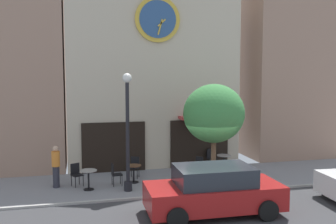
# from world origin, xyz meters

# --- Properties ---
(ground_plane) EXTENTS (27.37, 11.17, 0.13)m
(ground_plane) POSITION_xyz_m (0.00, -1.33, -0.02)
(ground_plane) COLOR gray
(clock_building) EXTENTS (8.28, 3.23, 11.75)m
(clock_building) POSITION_xyz_m (-0.99, 5.23, 6.03)
(clock_building) COLOR beige
(clock_building) RESTS_ON ground_plane
(neighbor_building_right) EXTENTS (5.14, 4.83, 11.61)m
(neighbor_building_right) POSITION_xyz_m (6.90, 6.64, 5.80)
(neighbor_building_right) COLOR #9E7A66
(neighbor_building_right) RESTS_ON ground_plane
(street_lamp) EXTENTS (0.36, 0.36, 4.51)m
(street_lamp) POSITION_xyz_m (-2.81, 1.14, 2.29)
(street_lamp) COLOR black
(street_lamp) RESTS_ON ground_plane
(street_tree) EXTENTS (2.45, 2.20, 4.10)m
(street_tree) POSITION_xyz_m (0.59, 0.95, 2.92)
(street_tree) COLOR brown
(street_tree) RESTS_ON ground_plane
(cafe_table_near_curb) EXTENTS (0.66, 0.66, 0.77)m
(cafe_table_near_curb) POSITION_xyz_m (-4.28, 1.61, 0.53)
(cafe_table_near_curb) COLOR black
(cafe_table_near_curb) RESTS_ON ground_plane
(cafe_table_center) EXTENTS (0.62, 0.62, 0.73)m
(cafe_table_center) POSITION_xyz_m (-2.44, 2.19, 0.49)
(cafe_table_center) COLOR black
(cafe_table_center) RESTS_ON ground_plane
(cafe_table_rightmost) EXTENTS (0.69, 0.69, 0.72)m
(cafe_table_rightmost) POSITION_xyz_m (-0.16, 1.79, 0.51)
(cafe_table_rightmost) COLOR black
(cafe_table_rightmost) RESTS_ON ground_plane
(cafe_table_center_right) EXTENTS (0.68, 0.68, 0.73)m
(cafe_table_center_right) POSITION_xyz_m (1.97, 3.22, 0.51)
(cafe_table_center_right) COLOR black
(cafe_table_center_right) RESTS_ON ground_plane
(cafe_chair_left_end) EXTENTS (0.55, 0.55, 0.90)m
(cafe_chair_left_end) POSITION_xyz_m (1.59, 3.93, 0.53)
(cafe_chair_left_end) COLOR black
(cafe_chair_left_end) RESTS_ON ground_plane
(cafe_chair_near_tree) EXTENTS (0.56, 0.56, 0.90)m
(cafe_chair_near_tree) POSITION_xyz_m (-0.58, 1.09, 0.53)
(cafe_chair_near_tree) COLOR black
(cafe_chair_near_tree) RESTS_ON ground_plane
(cafe_chair_mid_row) EXTENTS (0.42, 0.42, 0.90)m
(cafe_chair_mid_row) POSITION_xyz_m (0.67, 1.80, 0.53)
(cafe_chair_mid_row) COLOR black
(cafe_chair_mid_row) RESTS_ON ground_plane
(cafe_chair_corner) EXTENTS (0.43, 0.43, 0.90)m
(cafe_chair_corner) POSITION_xyz_m (-3.23, 1.94, 0.53)
(cafe_chair_corner) COLOR black
(cafe_chair_corner) RESTS_ON ground_plane
(cafe_chair_right_end) EXTENTS (0.54, 0.54, 0.90)m
(cafe_chair_right_end) POSITION_xyz_m (-4.75, 2.28, 0.53)
(cafe_chair_right_end) COLOR black
(cafe_chair_right_end) RESTS_ON ground_plane
(cafe_chair_outer) EXTENTS (0.52, 0.52, 0.90)m
(cafe_chair_outer) POSITION_xyz_m (-2.28, 2.98, 0.53)
(cafe_chair_outer) COLOR black
(cafe_chair_outer) RESTS_ON ground_plane
(cafe_chair_by_entrance) EXTENTS (0.55, 0.55, 0.90)m
(cafe_chair_by_entrance) POSITION_xyz_m (0.42, 2.39, 0.53)
(cafe_chair_by_entrance) COLOR black
(cafe_chair_by_entrance) RESTS_ON ground_plane
(pedestrian_orange) EXTENTS (0.43, 0.43, 1.67)m
(pedestrian_orange) POSITION_xyz_m (-5.52, 2.23, 0.86)
(pedestrian_orange) COLOR #2D2D38
(pedestrian_orange) RESTS_ON ground_plane
(parked_car_red) EXTENTS (4.33, 2.07, 1.55)m
(parked_car_red) POSITION_xyz_m (-0.47, -1.94, 0.76)
(parked_car_red) COLOR maroon
(parked_car_red) RESTS_ON ground_plane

